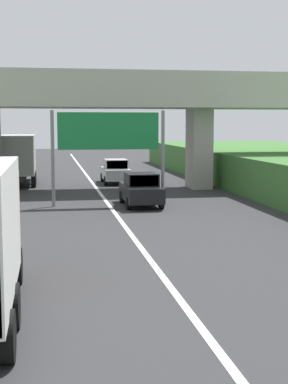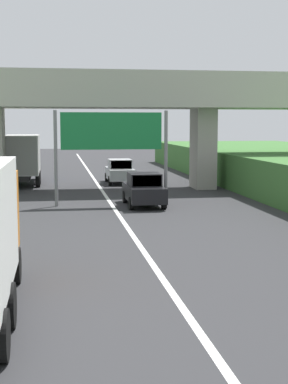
{
  "view_description": "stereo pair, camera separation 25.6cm",
  "coord_description": "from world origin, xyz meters",
  "px_view_note": "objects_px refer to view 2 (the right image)",
  "views": [
    {
      "loc": [
        -3.06,
        3.66,
        4.23
      ],
      "look_at": [
        0.0,
        21.76,
        2.0
      ],
      "focal_mm": 52.89,
      "sensor_mm": 36.0,
      "label": 1
    },
    {
      "loc": [
        -2.81,
        3.62,
        4.23
      ],
      "look_at": [
        0.0,
        21.76,
        2.0
      ],
      "focal_mm": 52.89,
      "sensor_mm": 36.0,
      "label": 2
    }
  ],
  "objects_px": {
    "car_black": "(144,189)",
    "overhead_highway_sign": "(112,136)",
    "truck_blue": "(23,156)",
    "car_silver": "(120,171)"
  },
  "relations": [
    {
      "from": "car_black",
      "to": "overhead_highway_sign",
      "type": "bearing_deg",
      "value": 162.14
    },
    {
      "from": "truck_blue",
      "to": "car_silver",
      "type": "height_order",
      "value": "truck_blue"
    },
    {
      "from": "overhead_highway_sign",
      "to": "truck_blue",
      "type": "height_order",
      "value": "overhead_highway_sign"
    },
    {
      "from": "car_black",
      "to": "truck_blue",
      "type": "bearing_deg",
      "value": 119.55
    },
    {
      "from": "truck_blue",
      "to": "car_black",
      "type": "distance_m",
      "value": 13.73
    },
    {
      "from": "overhead_highway_sign",
      "to": "car_black",
      "type": "relative_size",
      "value": 1.43
    },
    {
      "from": "truck_blue",
      "to": "car_silver",
      "type": "bearing_deg",
      "value": -5.58
    },
    {
      "from": "overhead_highway_sign",
      "to": "car_silver",
      "type": "relative_size",
      "value": 1.43
    },
    {
      "from": "overhead_highway_sign",
      "to": "truck_blue",
      "type": "bearing_deg",
      "value": 114.33
    },
    {
      "from": "overhead_highway_sign",
      "to": "truck_blue",
      "type": "relative_size",
      "value": 0.81
    }
  ]
}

